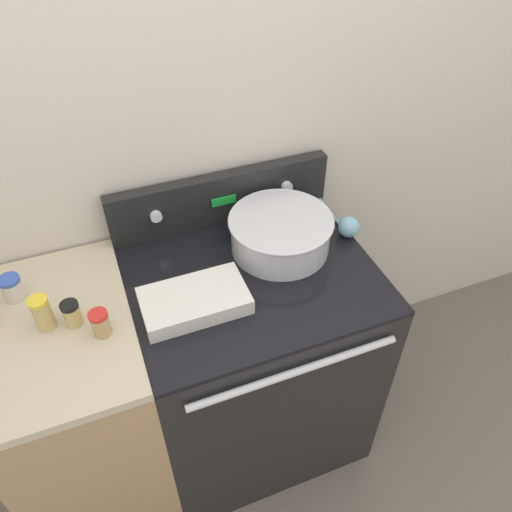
% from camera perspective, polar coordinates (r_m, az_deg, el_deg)
% --- Properties ---
extents(ground_plane, '(12.00, 12.00, 0.00)m').
position_cam_1_polar(ground_plane, '(2.28, 3.06, -25.23)').
color(ground_plane, '#6B6056').
extents(kitchen_wall, '(8.00, 0.05, 2.50)m').
position_cam_1_polar(kitchen_wall, '(1.76, -4.96, 13.09)').
color(kitchen_wall, beige).
rests_on(kitchen_wall, ground_plane).
extents(stove_range, '(0.82, 0.70, 0.95)m').
position_cam_1_polar(stove_range, '(2.01, -0.36, -11.75)').
color(stove_range, black).
rests_on(stove_range, ground_plane).
extents(control_panel, '(0.82, 0.07, 0.20)m').
position_cam_1_polar(control_panel, '(1.82, -4.00, 6.61)').
color(control_panel, black).
rests_on(control_panel, stove_range).
extents(side_counter, '(0.46, 0.67, 0.96)m').
position_cam_1_polar(side_counter, '(1.98, -18.62, -16.50)').
color(side_counter, tan).
rests_on(side_counter, ground_plane).
extents(mixing_bowl, '(0.36, 0.36, 0.13)m').
position_cam_1_polar(mixing_bowl, '(1.70, 2.82, 2.81)').
color(mixing_bowl, silver).
rests_on(mixing_bowl, stove_range).
extents(casserole_dish, '(0.32, 0.19, 0.05)m').
position_cam_1_polar(casserole_dish, '(1.54, -7.04, -5.00)').
color(casserole_dish, silver).
rests_on(casserole_dish, stove_range).
extents(ladle, '(0.08, 0.33, 0.08)m').
position_cam_1_polar(ladle, '(1.82, 10.28, 3.52)').
color(ladle, '#7AB2C6').
rests_on(ladle, stove_range).
extents(spice_jar_red_cap, '(0.06, 0.06, 0.08)m').
position_cam_1_polar(spice_jar_red_cap, '(1.51, -17.37, -7.34)').
color(spice_jar_red_cap, tan).
rests_on(spice_jar_red_cap, side_counter).
extents(spice_jar_black_cap, '(0.05, 0.05, 0.08)m').
position_cam_1_polar(spice_jar_black_cap, '(1.56, -20.30, -6.18)').
color(spice_jar_black_cap, tan).
rests_on(spice_jar_black_cap, side_counter).
extents(spice_jar_yellow_cap, '(0.06, 0.06, 0.12)m').
position_cam_1_polar(spice_jar_yellow_cap, '(1.57, -23.22, -6.03)').
color(spice_jar_yellow_cap, tan).
rests_on(spice_jar_yellow_cap, side_counter).
extents(spice_jar_blue_cap, '(0.07, 0.07, 0.08)m').
position_cam_1_polar(spice_jar_blue_cap, '(1.70, -26.09, -3.32)').
color(spice_jar_blue_cap, beige).
rests_on(spice_jar_blue_cap, side_counter).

